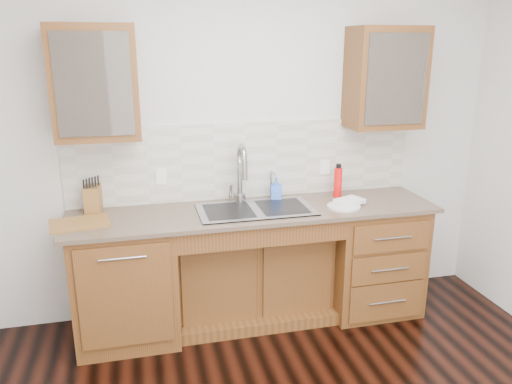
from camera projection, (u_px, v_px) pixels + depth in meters
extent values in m
cube|color=silver|center=(244.00, 141.00, 3.87)|extent=(4.00, 0.10, 2.70)
cube|color=#593014|center=(126.00, 281.00, 3.58)|extent=(0.70, 0.62, 0.88)
cube|color=#593014|center=(252.00, 273.00, 3.91)|extent=(1.20, 0.44, 0.70)
cube|color=#593014|center=(369.00, 255.00, 4.01)|extent=(0.70, 0.62, 0.88)
cube|color=#84705B|center=(255.00, 211.00, 3.65)|extent=(2.70, 0.65, 0.03)
cube|color=beige|center=(246.00, 161.00, 3.86)|extent=(2.70, 0.02, 0.59)
cube|color=#9E9EA5|center=(256.00, 221.00, 3.66)|extent=(0.84, 0.46, 0.19)
cylinder|color=#999993|center=(240.00, 176.00, 3.78)|extent=(0.04, 0.04, 0.40)
cylinder|color=#999993|center=(271.00, 184.00, 3.86)|extent=(0.02, 0.02, 0.24)
cube|color=#593014|center=(95.00, 83.00, 3.30)|extent=(0.55, 0.34, 0.75)
cube|color=#593014|center=(385.00, 78.00, 3.77)|extent=(0.55, 0.34, 0.75)
cube|color=white|center=(161.00, 177.00, 3.72)|extent=(0.08, 0.01, 0.12)
cube|color=white|center=(325.00, 167.00, 4.02)|extent=(0.08, 0.01, 0.12)
imported|color=#3E6FED|center=(276.00, 189.00, 3.85)|extent=(0.09, 0.10, 0.18)
cylinder|color=red|center=(338.00, 182.00, 3.92)|extent=(0.07, 0.07, 0.23)
cylinder|color=silver|center=(344.00, 206.00, 3.69)|extent=(0.27, 0.27, 0.01)
cube|color=beige|center=(349.00, 201.00, 3.74)|extent=(0.24, 0.22, 0.03)
cube|color=brown|center=(93.00, 199.00, 3.58)|extent=(0.12, 0.18, 0.19)
cube|color=brown|center=(79.00, 223.00, 3.34)|extent=(0.42, 0.32, 0.02)
imported|color=white|center=(84.00, 91.00, 3.29)|extent=(0.17, 0.17, 0.10)
imported|color=silver|center=(110.00, 91.00, 3.33)|extent=(0.14, 0.14, 0.10)
imported|color=white|center=(370.00, 85.00, 3.76)|extent=(0.16, 0.16, 0.10)
imported|color=silver|center=(401.00, 84.00, 3.81)|extent=(0.13, 0.13, 0.10)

